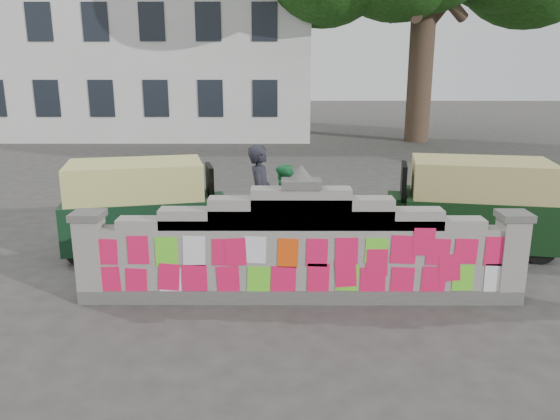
{
  "coord_description": "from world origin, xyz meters",
  "views": [
    {
      "loc": [
        -0.27,
        -7.43,
        3.3
      ],
      "look_at": [
        -0.3,
        1.0,
        1.1
      ],
      "focal_mm": 35.0,
      "sensor_mm": 36.0,
      "label": 1
    }
  ],
  "objects_px": {
    "cyclist_bike": "(261,231)",
    "rickshaw_right": "(474,204)",
    "cyclist_rider": "(261,210)",
    "pedestrian": "(284,206)",
    "rickshaw_left": "(142,205)"
  },
  "relations": [
    {
      "from": "cyclist_bike",
      "to": "rickshaw_left",
      "type": "height_order",
      "value": "rickshaw_left"
    },
    {
      "from": "cyclist_rider",
      "to": "rickshaw_right",
      "type": "xyz_separation_m",
      "value": [
        3.9,
        0.56,
        -0.02
      ]
    },
    {
      "from": "cyclist_bike",
      "to": "rickshaw_right",
      "type": "xyz_separation_m",
      "value": [
        3.9,
        0.56,
        0.35
      ]
    },
    {
      "from": "cyclist_bike",
      "to": "rickshaw_left",
      "type": "bearing_deg",
      "value": 80.35
    },
    {
      "from": "cyclist_bike",
      "to": "rickshaw_right",
      "type": "bearing_deg",
      "value": -78.34
    },
    {
      "from": "pedestrian",
      "to": "rickshaw_left",
      "type": "height_order",
      "value": "rickshaw_left"
    },
    {
      "from": "cyclist_rider",
      "to": "rickshaw_left",
      "type": "distance_m",
      "value": 2.27
    },
    {
      "from": "cyclist_bike",
      "to": "rickshaw_right",
      "type": "height_order",
      "value": "rickshaw_right"
    },
    {
      "from": "rickshaw_left",
      "to": "rickshaw_right",
      "type": "height_order",
      "value": "rickshaw_right"
    },
    {
      "from": "cyclist_rider",
      "to": "rickshaw_right",
      "type": "bearing_deg",
      "value": -78.34
    },
    {
      "from": "cyclist_bike",
      "to": "rickshaw_right",
      "type": "relative_size",
      "value": 0.64
    },
    {
      "from": "cyclist_bike",
      "to": "pedestrian",
      "type": "height_order",
      "value": "pedestrian"
    },
    {
      "from": "cyclist_bike",
      "to": "pedestrian",
      "type": "bearing_deg",
      "value": -24.28
    },
    {
      "from": "cyclist_rider",
      "to": "cyclist_bike",
      "type": "bearing_deg",
      "value": -86.54
    },
    {
      "from": "cyclist_bike",
      "to": "rickshaw_left",
      "type": "relative_size",
      "value": 0.65
    }
  ]
}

